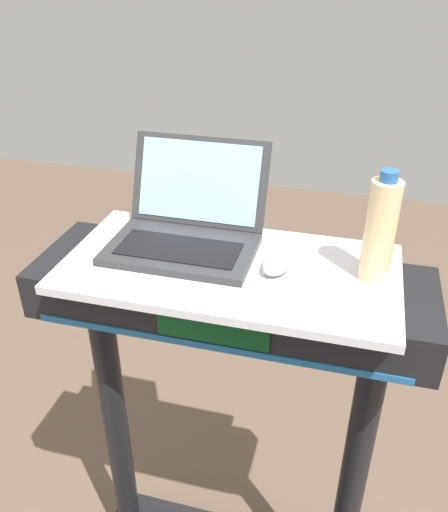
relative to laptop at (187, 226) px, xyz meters
The scene contains 4 objects.
desk_board 0.15m from the laptop, 30.13° to the right, with size 0.74×0.38×0.02m, color silver.
laptop is the anchor object (origin of this frame).
computer_mouse 0.24m from the laptop, 16.15° to the right, with size 0.06×0.10×0.03m, color #B2B2B7.
water_bottle 0.43m from the laptop, ahead, with size 0.06×0.06×0.24m.
Camera 1 is at (0.24, -0.27, 1.81)m, focal length 37.21 mm.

